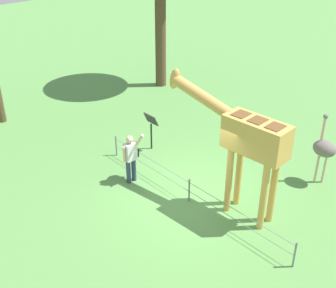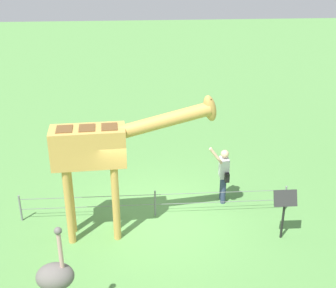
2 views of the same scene
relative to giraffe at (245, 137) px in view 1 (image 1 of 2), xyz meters
name	(u,v)px [view 1 (image 1 of 2)]	position (x,y,z in m)	size (l,w,h in m)	color
ground_plane	(194,198)	(1.21, 0.53, -2.31)	(60.00, 60.00, 0.00)	#568E47
giraffe	(245,137)	(0.00, 0.00, 0.00)	(3.88, 0.80, 3.57)	gold
visitor	(131,156)	(3.11, 1.32, -1.41)	(0.59, 0.58, 1.75)	navy
ostrich	(324,149)	(-0.76, -2.90, -1.13)	(0.70, 0.56, 2.25)	#CC9E93
info_sign	(151,124)	(4.27, -0.45, -1.36)	(0.56, 0.21, 1.32)	black
wire_fence	(189,189)	(1.21, 0.74, -1.91)	(7.05, 0.05, 0.75)	slate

